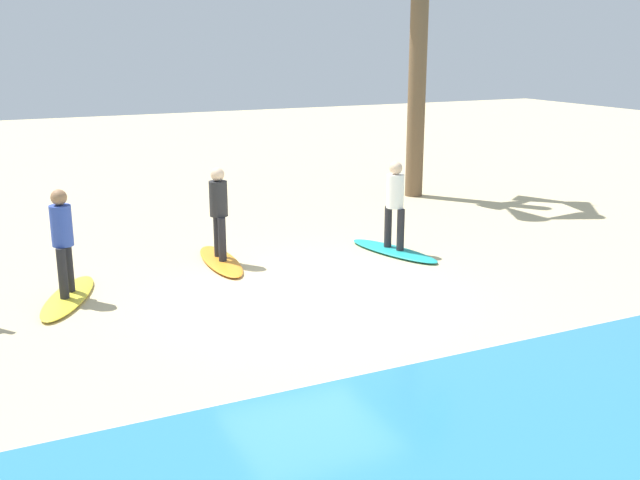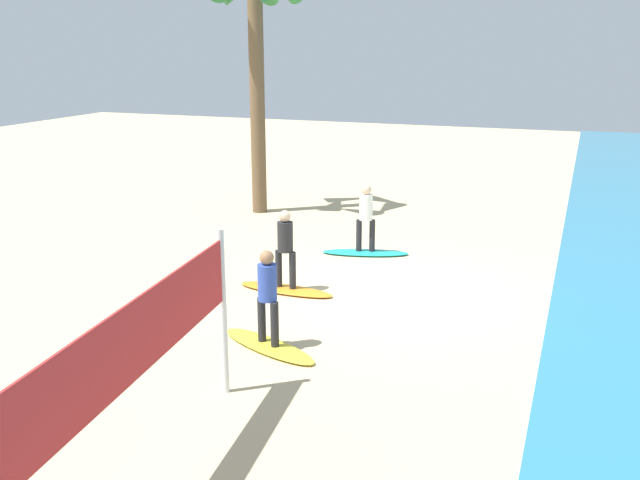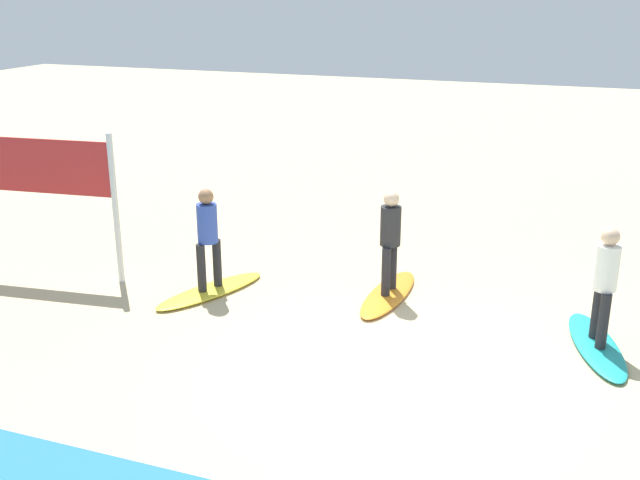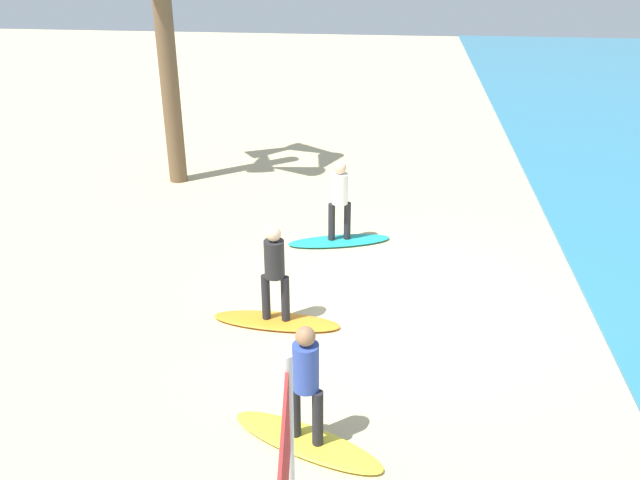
# 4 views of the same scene
# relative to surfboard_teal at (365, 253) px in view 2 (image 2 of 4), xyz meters

# --- Properties ---
(ground_plane) EXTENTS (60.00, 60.00, 0.00)m
(ground_plane) POSITION_rel_surfboard_teal_xyz_m (2.42, 1.43, -0.04)
(ground_plane) COLOR #CCB789
(surfboard_teal) EXTENTS (1.10, 2.17, 0.09)m
(surfboard_teal) POSITION_rel_surfboard_teal_xyz_m (0.00, 0.00, 0.00)
(surfboard_teal) COLOR teal
(surfboard_teal) RESTS_ON ground
(surfer_teal) EXTENTS (0.32, 0.45, 1.64)m
(surfer_teal) POSITION_rel_surfboard_teal_xyz_m (0.00, 0.00, 0.99)
(surfer_teal) COLOR #232328
(surfer_teal) RESTS_ON surfboard_teal
(surfboard_orange) EXTENTS (0.68, 2.13, 0.09)m
(surfboard_orange) POSITION_rel_surfboard_teal_xyz_m (3.13, -0.76, 0.00)
(surfboard_orange) COLOR orange
(surfboard_orange) RESTS_ON ground
(surfer_orange) EXTENTS (0.32, 0.46, 1.64)m
(surfer_orange) POSITION_rel_surfboard_teal_xyz_m (3.13, -0.76, 0.99)
(surfer_orange) COLOR #232328
(surfer_orange) RESTS_ON surfboard_orange
(surfboard_yellow) EXTENTS (1.33, 2.15, 0.09)m
(surfboard_yellow) POSITION_rel_surfboard_teal_xyz_m (5.85, 0.08, 0.00)
(surfboard_yellow) COLOR yellow
(surfboard_yellow) RESTS_ON ground
(surfer_yellow) EXTENTS (0.32, 0.43, 1.64)m
(surfer_yellow) POSITION_rel_surfboard_teal_xyz_m (5.85, 0.08, 0.99)
(surfer_yellow) COLOR #232328
(surfer_yellow) RESTS_ON surfboard_yellow
(volleyball_net) EXTENTS (9.04, 1.10, 2.50)m
(volleyball_net) POSITION_rel_surfboard_teal_xyz_m (11.95, 0.64, 1.74)
(volleyball_net) COLOR silver
(volleyball_net) RESTS_ON ground
(palm_tree) EXTENTS (2.88, 3.03, 7.42)m
(palm_tree) POSITION_rel_surfboard_teal_xyz_m (-3.19, -4.34, 5.90)
(palm_tree) COLOR brown
(palm_tree) RESTS_ON ground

